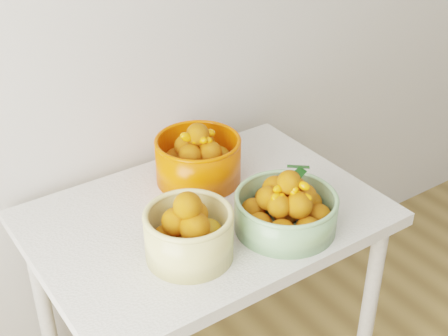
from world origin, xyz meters
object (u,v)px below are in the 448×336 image
(table, at_px, (206,239))
(bowl_orange, at_px, (198,158))
(bowl_green, at_px, (286,209))
(bowl_cream, at_px, (189,233))

(table, height_order, bowl_orange, bowl_orange)
(table, bearing_deg, bowl_green, -52.45)
(table, relative_size, bowl_green, 2.64)
(table, xyz_separation_m, bowl_orange, (0.08, 0.17, 0.17))
(bowl_green, relative_size, bowl_orange, 1.09)
(bowl_cream, xyz_separation_m, bowl_orange, (0.23, 0.31, 0.00))
(table, height_order, bowl_green, bowl_green)
(table, distance_m, bowl_orange, 0.25)
(table, distance_m, bowl_green, 0.29)
(table, height_order, bowl_cream, bowl_cream)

